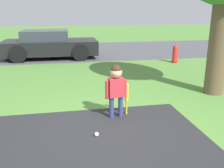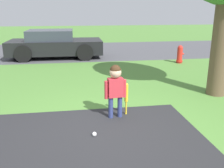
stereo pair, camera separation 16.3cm
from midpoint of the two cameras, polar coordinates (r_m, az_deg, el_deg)
The scene contains 7 objects.
ground_plane at distance 4.34m, azimuth -1.23°, elevation -10.63°, with size 60.00×60.00×0.00m, color #518438.
street_strip at distance 12.88m, azimuth -8.05°, elevation 7.56°, with size 40.00×6.00×0.01m.
child at distance 4.61m, azimuth -0.07°, elevation 0.01°, with size 0.42×0.22×1.03m.
baseball_bat at distance 4.83m, azimuth 2.42°, elevation -2.36°, with size 0.07×0.07×0.64m.
sports_ball at distance 4.16m, azimuth -4.67°, elevation -11.40°, with size 0.07×0.07×0.07m.
fire_hydrant at distance 10.06m, azimuth 13.77°, elevation 6.68°, with size 0.29×0.25×0.69m.
parked_car at distance 11.08m, azimuth -14.50°, elevation 8.73°, with size 3.92×2.01×1.18m.
Camera 1 is at (-0.73, -3.79, 1.98)m, focal length 40.00 mm.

